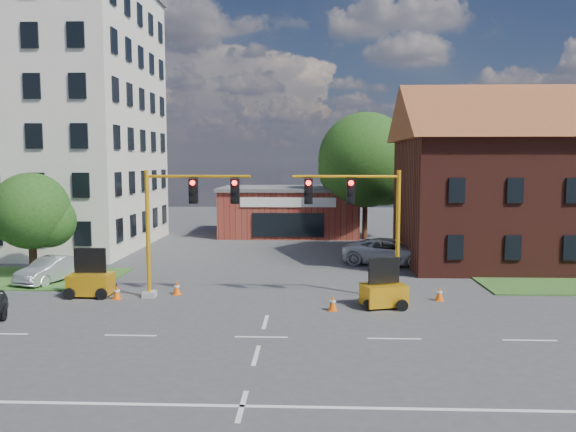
% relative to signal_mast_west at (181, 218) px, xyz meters
% --- Properties ---
extents(ground, '(120.00, 120.00, 0.00)m').
position_rel_signal_mast_west_xyz_m(ground, '(4.36, -6.00, -3.92)').
color(ground, '#3F3F41').
rests_on(ground, ground).
extents(lane_markings, '(60.00, 36.00, 0.01)m').
position_rel_signal_mast_west_xyz_m(lane_markings, '(4.36, -9.00, -3.91)').
color(lane_markings, silver).
rests_on(lane_markings, ground).
extents(office_block, '(18.40, 15.40, 20.60)m').
position_rel_signal_mast_west_xyz_m(office_block, '(-15.64, 15.91, 6.39)').
color(office_block, silver).
rests_on(office_block, ground).
extents(brick_shop, '(12.40, 8.40, 4.30)m').
position_rel_signal_mast_west_xyz_m(brick_shop, '(4.36, 23.99, -1.76)').
color(brick_shop, maroon).
rests_on(brick_shop, ground).
extents(townhouse_row, '(21.00, 11.00, 11.50)m').
position_rel_signal_mast_west_xyz_m(townhouse_row, '(22.36, 10.00, 2.01)').
color(townhouse_row, '#511F18').
rests_on(townhouse_row, ground).
extents(tree_large, '(8.41, 8.01, 10.72)m').
position_rel_signal_mast_west_xyz_m(tree_large, '(11.26, 21.08, 2.51)').
color(tree_large, '#3C2215').
rests_on(tree_large, ground).
extents(tree_nw_front, '(4.56, 4.35, 5.98)m').
position_rel_signal_mast_west_xyz_m(tree_nw_front, '(-9.42, 4.58, -0.28)').
color(tree_nw_front, '#3C2215').
rests_on(tree_nw_front, ground).
extents(signal_mast_west, '(5.30, 0.60, 6.20)m').
position_rel_signal_mast_west_xyz_m(signal_mast_west, '(0.00, 0.00, 0.00)').
color(signal_mast_west, gray).
rests_on(signal_mast_west, ground).
extents(signal_mast_east, '(5.30, 0.60, 6.20)m').
position_rel_signal_mast_west_xyz_m(signal_mast_east, '(8.71, 0.00, 0.00)').
color(signal_mast_east, gray).
rests_on(signal_mast_east, ground).
extents(trailer_west, '(2.01, 1.35, 2.28)m').
position_rel_signal_mast_west_xyz_m(trailer_west, '(-4.58, 0.13, -3.21)').
color(trailer_west, '#FFAD15').
rests_on(trailer_west, ground).
extents(trailer_east, '(2.19, 1.78, 2.16)m').
position_rel_signal_mast_west_xyz_m(trailer_east, '(9.54, -1.41, -3.24)').
color(trailer_east, '#FFAD15').
rests_on(trailer_east, ground).
extents(cone_a, '(0.40, 0.40, 0.70)m').
position_rel_signal_mast_west_xyz_m(cone_a, '(-3.08, -0.47, -3.58)').
color(cone_a, '#FE5D0D').
rests_on(cone_a, ground).
extents(cone_b, '(0.40, 0.40, 0.70)m').
position_rel_signal_mast_west_xyz_m(cone_b, '(-0.42, 0.57, -3.58)').
color(cone_b, '#FE5D0D').
rests_on(cone_b, ground).
extents(cone_c, '(0.40, 0.40, 0.70)m').
position_rel_signal_mast_west_xyz_m(cone_c, '(7.21, -2.12, -3.58)').
color(cone_c, '#FE5D0D').
rests_on(cone_c, ground).
extents(cone_d, '(0.40, 0.40, 0.70)m').
position_rel_signal_mast_west_xyz_m(cone_d, '(12.36, -0.15, -3.58)').
color(cone_d, '#FE5D0D').
rests_on(cone_d, ground).
extents(pickup_white, '(6.50, 4.20, 1.67)m').
position_rel_signal_mast_west_xyz_m(pickup_white, '(11.34, 9.27, -3.09)').
color(pickup_white, silver).
rests_on(pickup_white, ground).
extents(sedan_silver_front, '(2.61, 4.44, 1.38)m').
position_rel_signal_mast_west_xyz_m(sedan_silver_front, '(-8.01, 3.20, -3.23)').
color(sedan_silver_front, '#B5B8BD').
rests_on(sedan_silver_front, ground).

